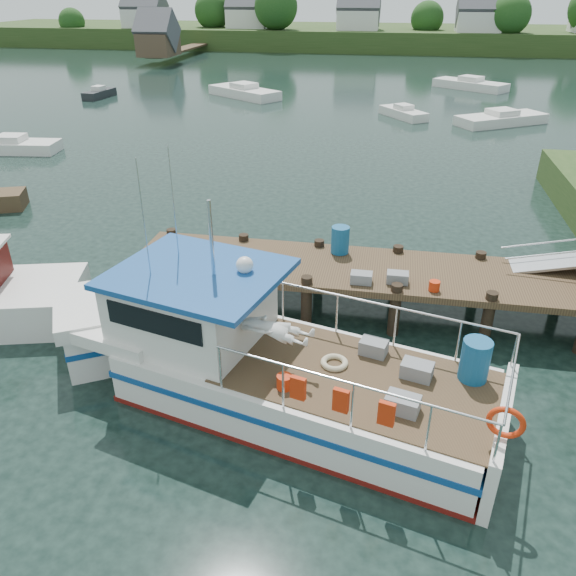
% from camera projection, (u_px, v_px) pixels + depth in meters
% --- Properties ---
extents(ground_plane, '(160.00, 160.00, 0.00)m').
position_uv_depth(ground_plane, '(328.00, 305.00, 17.50)').
color(ground_plane, black).
extents(far_shore, '(140.00, 42.55, 9.22)m').
position_uv_depth(far_shore, '(392.00, 33.00, 87.71)').
color(far_shore, '#2F451C').
rests_on(far_shore, ground).
extents(dock, '(16.60, 3.00, 4.78)m').
position_uv_depth(dock, '(567.00, 256.00, 15.39)').
color(dock, '#463421').
rests_on(dock, ground).
extents(lobster_boat, '(11.84, 5.81, 5.72)m').
position_uv_depth(lobster_boat, '(248.00, 357.00, 13.28)').
color(lobster_boat, silver).
rests_on(lobster_boat, ground).
extents(moored_far, '(7.01, 5.90, 1.18)m').
position_uv_depth(moored_far, '(470.00, 84.00, 53.52)').
color(moored_far, silver).
rests_on(moored_far, ground).
extents(moored_a, '(5.61, 2.49, 1.00)m').
position_uv_depth(moored_a, '(12.00, 146.00, 33.36)').
color(moored_a, silver).
rests_on(moored_a, ground).
extents(moored_b, '(3.77, 4.39, 0.96)m').
position_uv_depth(moored_b, '(403.00, 113.00, 42.04)').
color(moored_b, silver).
rests_on(moored_b, ground).
extents(moored_c, '(6.81, 5.51, 1.05)m').
position_uv_depth(moored_c, '(501.00, 119.00, 40.00)').
color(moored_c, silver).
rests_on(moored_c, ground).
extents(moored_d, '(7.29, 6.16, 1.22)m').
position_uv_depth(moored_d, '(244.00, 92.00, 49.64)').
color(moored_d, silver).
rests_on(moored_d, ground).
extents(moored_e, '(1.61, 3.74, 1.00)m').
position_uv_depth(moored_e, '(99.00, 93.00, 49.46)').
color(moored_e, black).
rests_on(moored_e, ground).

